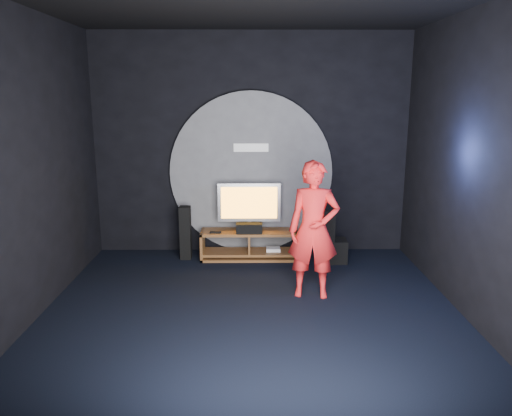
% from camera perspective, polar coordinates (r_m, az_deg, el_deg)
% --- Properties ---
extents(floor, '(5.00, 5.00, 0.00)m').
position_cam_1_polar(floor, '(6.06, -0.54, -12.01)').
color(floor, black).
rests_on(floor, ground).
extents(back_wall, '(5.00, 0.04, 3.50)m').
position_cam_1_polar(back_wall, '(8.03, -0.57, 7.22)').
color(back_wall, black).
rests_on(back_wall, ground).
extents(front_wall, '(5.00, 0.04, 3.50)m').
position_cam_1_polar(front_wall, '(3.10, -0.57, -2.19)').
color(front_wall, black).
rests_on(front_wall, ground).
extents(left_wall, '(0.04, 5.00, 3.50)m').
position_cam_1_polar(left_wall, '(6.08, -24.90, 4.14)').
color(left_wall, black).
rests_on(left_wall, ground).
extents(right_wall, '(0.04, 5.00, 3.50)m').
position_cam_1_polar(right_wall, '(6.08, 23.76, 4.25)').
color(right_wall, black).
rests_on(right_wall, ground).
extents(wall_disc_panel, '(2.60, 0.11, 2.60)m').
position_cam_1_polar(wall_disc_panel, '(8.03, -0.57, 3.99)').
color(wall_disc_panel, '#515156').
rests_on(wall_disc_panel, ground).
extents(media_console, '(1.52, 0.45, 0.45)m').
position_cam_1_polar(media_console, '(7.90, -0.73, -4.42)').
color(media_console, brown).
rests_on(media_console, ground).
extents(tv, '(0.98, 0.22, 0.75)m').
position_cam_1_polar(tv, '(7.79, -0.79, 0.39)').
color(tv, '#A2A1A8').
rests_on(tv, media_console).
extents(center_speaker, '(0.40, 0.15, 0.15)m').
position_cam_1_polar(center_speaker, '(7.69, -0.79, -2.33)').
color(center_speaker, black).
rests_on(center_speaker, media_console).
extents(remote, '(0.18, 0.05, 0.02)m').
position_cam_1_polar(remote, '(7.73, -4.65, -2.79)').
color(remote, black).
rests_on(remote, media_console).
extents(tower_speaker_left, '(0.17, 0.19, 0.84)m').
position_cam_1_polar(tower_speaker_left, '(7.91, -8.07, -2.82)').
color(tower_speaker_left, black).
rests_on(tower_speaker_left, ground).
extents(tower_speaker_right, '(0.17, 0.19, 0.84)m').
position_cam_1_polar(tower_speaker_right, '(7.67, 8.29, -3.32)').
color(tower_speaker_right, black).
rests_on(tower_speaker_right, ground).
extents(subwoofer, '(0.33, 0.33, 0.36)m').
position_cam_1_polar(subwoofer, '(7.84, 9.07, -4.83)').
color(subwoofer, black).
rests_on(subwoofer, ground).
extents(player, '(0.68, 0.49, 1.75)m').
position_cam_1_polar(player, '(6.33, 6.60, -2.50)').
color(player, red).
rests_on(player, ground).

